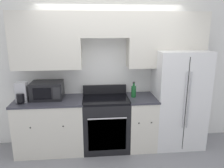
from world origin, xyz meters
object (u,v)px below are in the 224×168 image
refrigerator (177,98)px  microwave (47,90)px  oven_range (106,123)px  bottle (134,91)px

refrigerator → microwave: refrigerator is taller
oven_range → microwave: (-0.99, 0.08, 0.61)m
oven_range → microwave: size_ratio=2.10×
refrigerator → bottle: refrigerator is taller
oven_range → bottle: (0.49, 0.02, 0.57)m
oven_range → refrigerator: refrigerator is taller
microwave → refrigerator: bearing=-0.1°
microwave → bottle: bearing=-2.1°
refrigerator → oven_range: bearing=-176.9°
refrigerator → bottle: (-0.82, -0.05, 0.17)m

